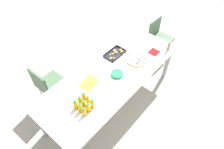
% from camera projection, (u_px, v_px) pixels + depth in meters
% --- Properties ---
extents(ground_plane, '(12.00, 12.00, 0.00)m').
position_uv_depth(ground_plane, '(112.00, 102.00, 3.44)').
color(ground_plane, '#B2A899').
extents(party_table, '(2.40, 0.93, 0.75)m').
position_uv_depth(party_table, '(112.00, 76.00, 2.93)').
color(party_table, silver).
rests_on(party_table, ground_plane).
extents(chair_far_left, '(0.41, 0.41, 0.83)m').
position_uv_depth(chair_far_left, '(48.00, 84.00, 3.08)').
color(chair_far_left, '#4C6B4C').
rests_on(chair_far_left, ground_plane).
extents(chair_end, '(0.41, 0.41, 0.83)m').
position_uv_depth(chair_end, '(158.00, 36.00, 3.91)').
color(chair_end, '#4C6B4C').
rests_on(chair_end, ground_plane).
extents(juice_bottle_0, '(0.05, 0.05, 0.14)m').
position_uv_depth(juice_bottle_0, '(84.00, 112.00, 2.38)').
color(juice_bottle_0, '#F9AD14').
rests_on(juice_bottle_0, party_table).
extents(juice_bottle_1, '(0.06, 0.06, 0.13)m').
position_uv_depth(juice_bottle_1, '(88.00, 107.00, 2.42)').
color(juice_bottle_1, '#FAAF14').
rests_on(juice_bottle_1, party_table).
extents(juice_bottle_2, '(0.05, 0.05, 0.14)m').
position_uv_depth(juice_bottle_2, '(93.00, 104.00, 2.45)').
color(juice_bottle_2, '#F9AC14').
rests_on(juice_bottle_2, party_table).
extents(juice_bottle_3, '(0.06, 0.06, 0.14)m').
position_uv_depth(juice_bottle_3, '(80.00, 108.00, 2.41)').
color(juice_bottle_3, '#F9AE14').
rests_on(juice_bottle_3, party_table).
extents(juice_bottle_4, '(0.06, 0.06, 0.13)m').
position_uv_depth(juice_bottle_4, '(84.00, 104.00, 2.45)').
color(juice_bottle_4, '#F9AD14').
rests_on(juice_bottle_4, party_table).
extents(juice_bottle_5, '(0.05, 0.05, 0.14)m').
position_uv_depth(juice_bottle_5, '(88.00, 100.00, 2.49)').
color(juice_bottle_5, '#FAAE14').
rests_on(juice_bottle_5, party_table).
extents(juice_bottle_6, '(0.06, 0.06, 0.15)m').
position_uv_depth(juice_bottle_6, '(76.00, 105.00, 2.44)').
color(juice_bottle_6, '#FAAE14').
rests_on(juice_bottle_6, party_table).
extents(juice_bottle_7, '(0.06, 0.06, 0.15)m').
position_uv_depth(juice_bottle_7, '(80.00, 101.00, 2.48)').
color(juice_bottle_7, '#F9AE14').
rests_on(juice_bottle_7, party_table).
extents(juice_bottle_8, '(0.06, 0.06, 0.15)m').
position_uv_depth(juice_bottle_8, '(84.00, 97.00, 2.52)').
color(juice_bottle_8, '#F9AD14').
rests_on(juice_bottle_8, party_table).
extents(fruit_pizza, '(0.34, 0.34, 0.05)m').
position_uv_depth(fruit_pizza, '(137.00, 59.00, 3.07)').
color(fruit_pizza, tan).
rests_on(fruit_pizza, party_table).
extents(snack_tray, '(0.35, 0.22, 0.04)m').
position_uv_depth(snack_tray, '(115.00, 53.00, 3.16)').
color(snack_tray, black).
rests_on(snack_tray, party_table).
extents(plate_stack, '(0.18, 0.18, 0.04)m').
position_uv_depth(plate_stack, '(117.00, 74.00, 2.85)').
color(plate_stack, '#1E8C4C').
rests_on(plate_stack, party_table).
extents(napkin_stack, '(0.15, 0.15, 0.01)m').
position_uv_depth(napkin_stack, '(154.00, 52.00, 3.20)').
color(napkin_stack, red).
rests_on(napkin_stack, party_table).
extents(cardboard_tube, '(0.04, 0.04, 0.17)m').
position_uv_depth(cardboard_tube, '(169.00, 46.00, 3.18)').
color(cardboard_tube, '#9E7A56').
rests_on(cardboard_tube, party_table).
extents(paper_folder, '(0.30, 0.25, 0.01)m').
position_uv_depth(paper_folder, '(89.00, 83.00, 2.76)').
color(paper_folder, yellow).
rests_on(paper_folder, party_table).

